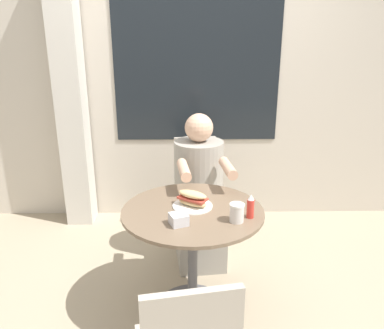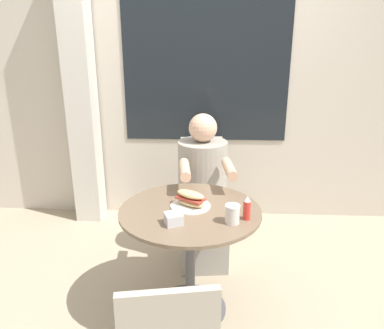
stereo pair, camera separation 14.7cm
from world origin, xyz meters
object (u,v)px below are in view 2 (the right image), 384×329
object	(u,v)px
diner_chair	(202,180)
condiment_bottle	(247,208)
cafe_table	(190,237)
drink_cup	(232,214)
sandwich_on_plate	(191,200)
seated_diner	(203,200)

from	to	relation	value
diner_chair	condiment_bottle	xyz separation A→B (m)	(0.27, -1.07, 0.25)
cafe_table	condiment_bottle	bearing A→B (deg)	-18.85
cafe_table	condiment_bottle	xyz separation A→B (m)	(0.32, -0.11, 0.25)
drink_cup	condiment_bottle	bearing A→B (deg)	29.82
diner_chair	sandwich_on_plate	world-z (taller)	diner_chair
diner_chair	seated_diner	bearing A→B (deg)	85.99
cafe_table	drink_cup	distance (m)	0.37
diner_chair	seated_diner	size ratio (longest dim) A/B	0.76
cafe_table	drink_cup	bearing A→B (deg)	-33.20
diner_chair	cafe_table	bearing A→B (deg)	80.81
seated_diner	drink_cup	bearing A→B (deg)	96.51
seated_diner	sandwich_on_plate	xyz separation A→B (m)	(-0.06, -0.57, 0.25)
cafe_table	diner_chair	size ratio (longest dim) A/B	0.96
diner_chair	sandwich_on_plate	distance (m)	0.95
seated_diner	condiment_bottle	xyz separation A→B (m)	(0.26, -0.72, 0.28)
condiment_bottle	sandwich_on_plate	bearing A→B (deg)	154.87
diner_chair	sandwich_on_plate	xyz separation A→B (m)	(-0.05, -0.92, 0.22)
diner_chair	drink_cup	bearing A→B (deg)	93.27
seated_diner	drink_cup	distance (m)	0.83
seated_diner	drink_cup	xyz separation A→B (m)	(0.17, -0.76, 0.26)
diner_chair	drink_cup	distance (m)	1.15
cafe_table	drink_cup	size ratio (longest dim) A/B	8.04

